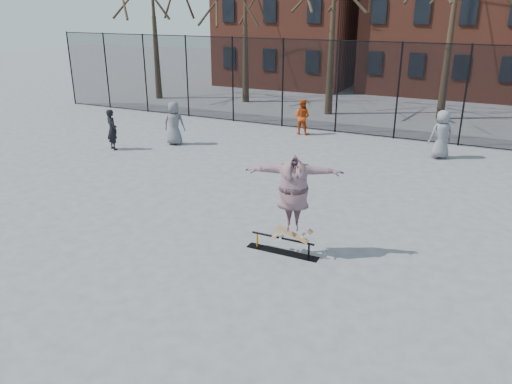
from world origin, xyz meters
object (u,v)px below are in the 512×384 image
at_px(skateboard, 292,237).
at_px(bystander_black, 112,130).
at_px(bystander_red, 302,117).
at_px(bystander_extra, 441,134).
at_px(bystander_grey, 174,123).
at_px(skate_rail, 282,247).
at_px(skater, 293,199).

distance_m(skateboard, bystander_black, 11.00).
distance_m(bystander_black, bystander_red, 8.04).
xyz_separation_m(bystander_black, bystander_extra, (11.71, 4.40, 0.10)).
bearing_deg(bystander_grey, bystander_black, 25.98).
bearing_deg(bystander_extra, bystander_red, -47.41).
height_order(skate_rail, bystander_grey, bystander_grey).
height_order(bystander_red, bystander_extra, bystander_extra).
xyz_separation_m(bystander_grey, bystander_black, (-1.74, -1.70, -0.08)).
bearing_deg(skateboard, bystander_grey, 139.21).
relative_size(skateboard, bystander_black, 0.53).
bearing_deg(bystander_black, skater, 176.13).
xyz_separation_m(skate_rail, bystander_grey, (-7.72, 6.87, 0.73)).
relative_size(skater, bystander_extra, 1.19).
relative_size(skate_rail, skateboard, 2.04).
relative_size(bystander_grey, bystander_extra, 0.97).
relative_size(skate_rail, skater, 0.81).
distance_m(skater, bystander_extra, 9.79).
relative_size(bystander_black, bystander_red, 1.03).
distance_m(skateboard, bystander_grey, 10.52).
height_order(skater, bystander_black, skater).
relative_size(skate_rail, bystander_black, 1.09).
bearing_deg(skate_rail, skateboard, 0.00).
bearing_deg(skate_rail, skater, 0.00).
bearing_deg(skateboard, skater, 0.00).
bearing_deg(bystander_black, bystander_red, -111.60).
bearing_deg(bystander_black, bystander_extra, -135.23).
xyz_separation_m(skate_rail, skater, (0.24, 0.00, 1.20)).
bearing_deg(skate_rail, bystander_extra, 76.80).
height_order(skateboard, bystander_red, bystander_red).
distance_m(bystander_black, bystander_extra, 12.51).
xyz_separation_m(skateboard, bystander_red, (-3.94, 10.78, 0.34)).
height_order(skateboard, bystander_black, bystander_black).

